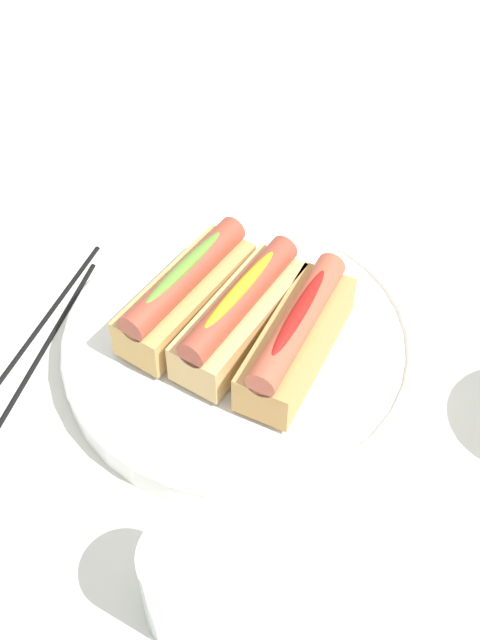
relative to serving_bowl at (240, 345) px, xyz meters
name	(u,v)px	position (x,y,z in m)	size (l,w,h in m)	color
ground_plane	(220,370)	(0.02, -0.02, -0.02)	(2.40, 2.40, 0.00)	silver
serving_bowl	(240,345)	(0.00, 0.00, 0.00)	(0.32, 0.32, 0.03)	white
hotdog_front	(186,292)	(-0.02, -0.05, 0.04)	(0.16, 0.11, 0.06)	tan
hotdog_back	(240,314)	(0.00, 0.00, 0.04)	(0.16, 0.10, 0.06)	#DBB270
hotdog_side	(297,337)	(0.02, 0.05, 0.04)	(0.16, 0.09, 0.06)	tan
water_glass	(190,586)	(0.24, 0.01, 0.02)	(0.07, 0.07, 0.09)	white
chopstick_near	(45,346)	(0.02, -0.18, -0.02)	(0.01, 0.01, 0.22)	black
chopstick_far	(43,321)	(-0.01, -0.19, -0.02)	(0.01, 0.01, 0.22)	black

